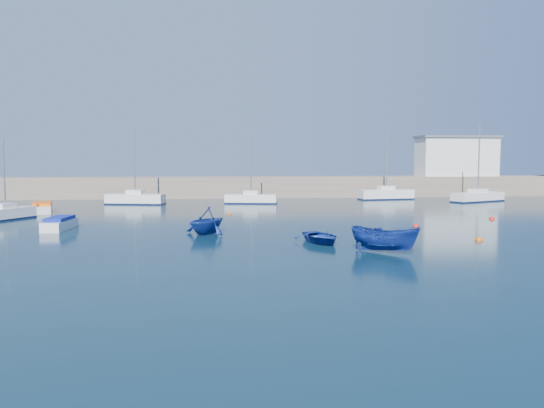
{
  "coord_description": "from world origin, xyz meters",
  "views": [
    {
      "loc": [
        -1.63,
        -21.44,
        4.94
      ],
      "look_at": [
        2.4,
        17.02,
        1.6
      ],
      "focal_mm": 35.0,
      "sensor_mm": 36.0,
      "label": 1
    }
  ],
  "objects": [
    {
      "name": "buoy_4",
      "position": [
        20.6,
        19.18,
        0.0
      ],
      "size": [
        0.45,
        0.45,
        0.45
      ],
      "primitive_type": "sphere",
      "color": "red",
      "rests_on": "ground"
    },
    {
      "name": "sailboat_7",
      "position": [
        18.68,
        40.43,
        0.65
      ],
      "size": [
        6.73,
        2.63,
        8.7
      ],
      "rotation": [
        0.0,
        0.0,
        1.69
      ],
      "color": "silver",
      "rests_on": "ground"
    },
    {
      "name": "dinghy_right",
      "position": [
        7.13,
        5.3,
        0.72
      ],
      "size": [
        3.81,
        3.31,
        1.43
      ],
      "primitive_type": "imported",
      "rotation": [
        0.0,
        0.0,
        0.94
      ],
      "color": "navy",
      "rests_on": "ground"
    },
    {
      "name": "sailboat_8",
      "position": [
        28.11,
        36.22,
        0.57
      ],
      "size": [
        7.08,
        4.55,
        8.96
      ],
      "rotation": [
        0.0,
        0.0,
        1.99
      ],
      "color": "silver",
      "rests_on": "ground"
    },
    {
      "name": "ground",
      "position": [
        0.0,
        0.0,
        0.0
      ],
      "size": [
        220.0,
        220.0,
        0.0
      ],
      "primitive_type": "plane",
      "color": "#0B2433",
      "rests_on": "ground"
    },
    {
      "name": "motorboat_1",
      "position": [
        -12.49,
        16.38,
        0.43
      ],
      "size": [
        1.63,
        3.81,
        0.91
      ],
      "rotation": [
        0.0,
        0.0,
        -0.09
      ],
      "color": "silver",
      "rests_on": "ground"
    },
    {
      "name": "sailboat_5",
      "position": [
        -10.36,
        36.64,
        0.62
      ],
      "size": [
        6.47,
        3.07,
        8.28
      ],
      "rotation": [
        0.0,
        0.0,
        1.35
      ],
      "color": "silver",
      "rests_on": "ground"
    },
    {
      "name": "dinghy_left",
      "position": [
        -2.3,
        13.21,
        0.88
      ],
      "size": [
        4.35,
        4.42,
        1.76
      ],
      "primitive_type": "imported",
      "rotation": [
        0.0,
        0.0,
        -0.67
      ],
      "color": "navy",
      "rests_on": "ground"
    },
    {
      "name": "motorboat_2",
      "position": [
        -17.57,
        28.87,
        0.44
      ],
      "size": [
        2.7,
        4.81,
        0.94
      ],
      "rotation": [
        0.0,
        0.0,
        0.26
      ],
      "color": "silver",
      "rests_on": "ground"
    },
    {
      "name": "sailboat_3",
      "position": [
        -18.47,
        22.78,
        0.53
      ],
      "size": [
        3.55,
        4.94,
        6.56
      ],
      "rotation": [
        0.0,
        0.0,
        -0.5
      ],
      "color": "silver",
      "rests_on": "ground"
    },
    {
      "name": "back_wall",
      "position": [
        0.0,
        46.0,
        1.3
      ],
      "size": [
        96.0,
        4.5,
        2.6
      ],
      "primitive_type": "cube",
      "color": "#76675A",
      "rests_on": "ground"
    },
    {
      "name": "buoy_2",
      "position": [
        14.1,
        8.72,
        0.0
      ],
      "size": [
        0.47,
        0.47,
        0.47
      ],
      "primitive_type": "sphere",
      "color": "#D6570B",
      "rests_on": "ground"
    },
    {
      "name": "buoy_3",
      "position": [
        -0.53,
        25.64,
        0.0
      ],
      "size": [
        0.37,
        0.37,
        0.37
      ],
      "primitive_type": "sphere",
      "color": "#D6570B",
      "rests_on": "ground"
    },
    {
      "name": "sailboat_6",
      "position": [
        2.11,
        36.31,
        0.56
      ],
      "size": [
        5.83,
        2.56,
        7.49
      ],
      "rotation": [
        0.0,
        0.0,
        1.39
      ],
      "color": "silver",
      "rests_on": "ground"
    },
    {
      "name": "buoy_1",
      "position": [
        12.75,
        15.41,
        0.0
      ],
      "size": [
        0.43,
        0.43,
        0.43
      ],
      "primitive_type": "sphere",
      "color": "red",
      "rests_on": "ground"
    },
    {
      "name": "harbor_office",
      "position": [
        30.0,
        46.0,
        5.1
      ],
      "size": [
        10.0,
        4.0,
        5.0
      ],
      "primitive_type": "cube",
      "color": "silver",
      "rests_on": "back_wall"
    },
    {
      "name": "dinghy_center",
      "position": [
        4.42,
        8.86,
        0.35
      ],
      "size": [
        3.19,
        3.86,
        0.69
      ],
      "primitive_type": "imported",
      "rotation": [
        0.0,
        0.0,
        0.27
      ],
      "color": "navy",
      "rests_on": "ground"
    }
  ]
}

